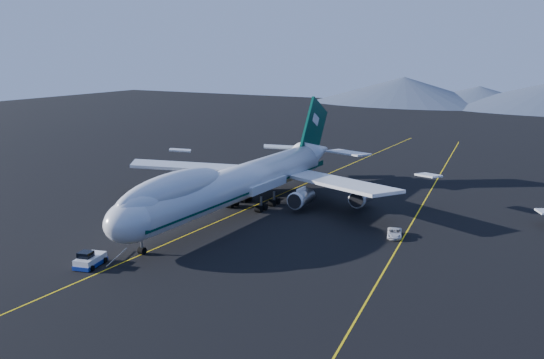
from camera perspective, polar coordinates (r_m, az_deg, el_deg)
The scene contains 6 objects.
ground at distance 112.62m, azimuth -3.21°, elevation -3.14°, with size 500.00×500.00×0.00m, color black.
taxiway_line_main at distance 112.62m, azimuth -3.21°, elevation -3.14°, with size 0.25×220.00×0.01m, color yellow.
taxiway_line_side at distance 109.54m, azimuth 13.10°, elevation -3.89°, with size 0.25×200.00×0.01m, color yellow.
boeing_747 at distance 111.25m, azimuth -3.23°, elevation -0.25°, with size 59.62×72.43×19.37m.
pushback_tug at distance 89.22m, azimuth -16.72°, elevation -7.37°, with size 3.86×5.60×2.23m.
service_van at distance 100.03m, azimuth 11.46°, elevation -4.96°, with size 2.28×4.94×1.37m, color silver.
Camera 1 is at (58.54, -91.46, 29.87)m, focal length 40.00 mm.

